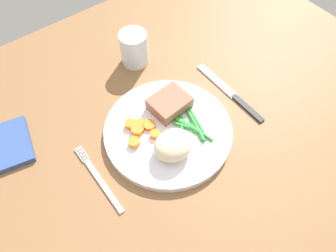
{
  "coord_description": "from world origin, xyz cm",
  "views": [
    {
      "loc": [
        -20.28,
        -29.07,
        57.57
      ],
      "look_at": [
        1.0,
        -1.18,
        4.6
      ],
      "focal_mm": 33.89,
      "sensor_mm": 36.0,
      "label": 1
    }
  ],
  "objects_px": {
    "dinner_plate": "(168,131)",
    "meat_portion": "(169,103)",
    "knife": "(231,93)",
    "fork": "(99,178)",
    "water_glass": "(134,50)"
  },
  "relations": [
    {
      "from": "dinner_plate",
      "to": "water_glass",
      "type": "distance_m",
      "value": 0.22
    },
    {
      "from": "meat_portion",
      "to": "fork",
      "type": "relative_size",
      "value": 0.48
    },
    {
      "from": "fork",
      "to": "knife",
      "type": "relative_size",
      "value": 0.81
    },
    {
      "from": "meat_portion",
      "to": "dinner_plate",
      "type": "bearing_deg",
      "value": -130.6
    },
    {
      "from": "dinner_plate",
      "to": "knife",
      "type": "bearing_deg",
      "value": -0.93
    },
    {
      "from": "dinner_plate",
      "to": "meat_portion",
      "type": "distance_m",
      "value": 0.06
    },
    {
      "from": "fork",
      "to": "water_glass",
      "type": "height_order",
      "value": "water_glass"
    },
    {
      "from": "meat_portion",
      "to": "knife",
      "type": "xyz_separation_m",
      "value": [
        0.14,
        -0.04,
        -0.03
      ]
    },
    {
      "from": "knife",
      "to": "water_glass",
      "type": "distance_m",
      "value": 0.25
    },
    {
      "from": "water_glass",
      "to": "dinner_plate",
      "type": "bearing_deg",
      "value": -106.51
    },
    {
      "from": "fork",
      "to": "knife",
      "type": "distance_m",
      "value": 0.34
    },
    {
      "from": "dinner_plate",
      "to": "fork",
      "type": "bearing_deg",
      "value": -179.12
    },
    {
      "from": "fork",
      "to": "water_glass",
      "type": "relative_size",
      "value": 2.06
    },
    {
      "from": "dinner_plate",
      "to": "fork",
      "type": "distance_m",
      "value": 0.17
    },
    {
      "from": "dinner_plate",
      "to": "meat_portion",
      "type": "height_order",
      "value": "meat_portion"
    }
  ]
}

